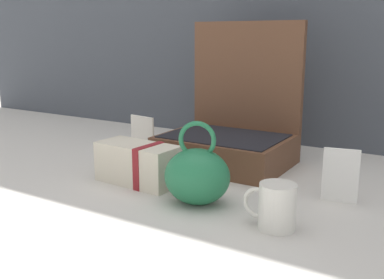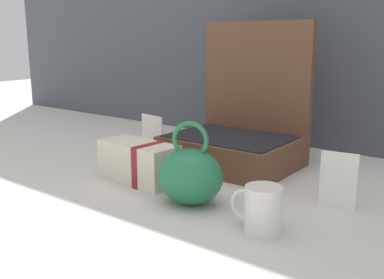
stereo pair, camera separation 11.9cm
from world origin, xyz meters
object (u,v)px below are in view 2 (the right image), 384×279
(cream_toiletry_bag, at_px, (140,162))
(coffee_mug, at_px, (262,209))
(open_suitcase, at_px, (238,133))
(info_card_left, at_px, (152,134))
(teal_pouch_handbag, at_px, (190,176))
(poster_card_right, at_px, (338,180))

(cream_toiletry_bag, relative_size, coffee_mug, 2.03)
(open_suitcase, xyz_separation_m, info_card_left, (-0.29, -0.07, -0.03))
(teal_pouch_handbag, relative_size, poster_card_right, 1.53)
(info_card_left, xyz_separation_m, poster_card_right, (0.67, -0.11, 0.00))
(poster_card_right, bearing_deg, open_suitcase, 144.76)
(teal_pouch_handbag, distance_m, info_card_left, 0.49)
(teal_pouch_handbag, height_order, info_card_left, teal_pouch_handbag)
(open_suitcase, distance_m, coffee_mug, 0.50)
(coffee_mug, height_order, info_card_left, info_card_left)
(cream_toiletry_bag, relative_size, poster_card_right, 1.79)
(teal_pouch_handbag, xyz_separation_m, poster_card_right, (0.28, 0.19, -0.00))
(teal_pouch_handbag, bearing_deg, cream_toiletry_bag, 166.54)
(info_card_left, height_order, poster_card_right, same)
(open_suitcase, distance_m, cream_toiletry_bag, 0.34)
(teal_pouch_handbag, distance_m, coffee_mug, 0.21)
(open_suitcase, distance_m, teal_pouch_handbag, 0.38)
(teal_pouch_handbag, relative_size, cream_toiletry_bag, 0.86)
(coffee_mug, bearing_deg, cream_toiletry_bag, 168.29)
(teal_pouch_handbag, height_order, cream_toiletry_bag, teal_pouch_handbag)
(open_suitcase, distance_m, poster_card_right, 0.42)
(teal_pouch_handbag, height_order, coffee_mug, teal_pouch_handbag)
(open_suitcase, relative_size, cream_toiletry_bag, 1.86)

